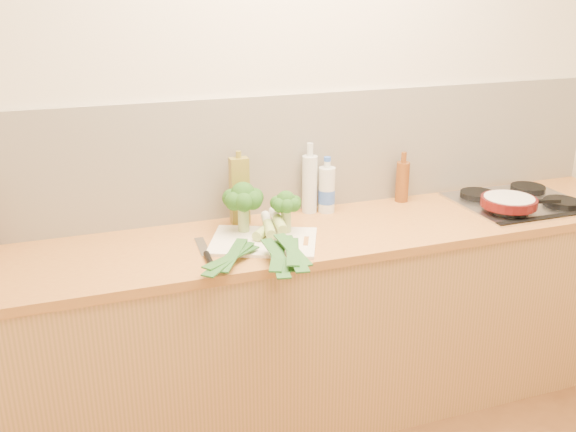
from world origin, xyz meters
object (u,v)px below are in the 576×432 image
object	(u,v)px
gas_hob	(519,201)
chefs_knife	(207,257)
chopping_board	(264,241)
skillet	(509,202)

from	to	relation	value
gas_hob	chefs_knife	world-z (taller)	gas_hob
gas_hob	chefs_knife	distance (m)	1.57
chopping_board	chefs_knife	world-z (taller)	chefs_knife
chefs_knife	skillet	bearing A→B (deg)	4.65
chopping_board	skillet	size ratio (longest dim) A/B	1.17
chefs_knife	chopping_board	bearing A→B (deg)	20.98
chopping_board	chefs_knife	size ratio (longest dim) A/B	1.29
chopping_board	skillet	world-z (taller)	skillet
chopping_board	skillet	distance (m)	1.17
gas_hob	skillet	xyz separation A→B (m)	(-0.14, -0.10, 0.05)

